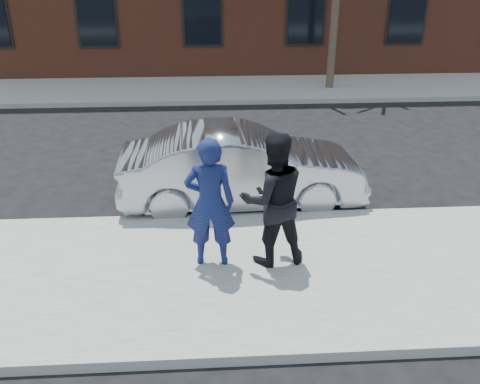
{
  "coord_description": "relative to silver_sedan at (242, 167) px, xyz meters",
  "views": [
    {
      "loc": [
        0.29,
        -6.49,
        4.35
      ],
      "look_at": [
        0.71,
        0.4,
        1.13
      ],
      "focal_mm": 38.0,
      "sensor_mm": 36.0,
      "label": 1
    }
  ],
  "objects": [
    {
      "name": "far_sidewalk",
      "position": [
        -0.86,
        8.95,
        -0.67
      ],
      "size": [
        50.0,
        3.5,
        0.15
      ],
      "primitive_type": "cube",
      "color": "gray",
      "rests_on": "ground"
    },
    {
      "name": "near_sidewalk",
      "position": [
        -0.86,
        -2.55,
        -0.67
      ],
      "size": [
        50.0,
        3.5,
        0.15
      ],
      "primitive_type": "cube",
      "color": "gray",
      "rests_on": "ground"
    },
    {
      "name": "man_peacoat",
      "position": [
        0.3,
        -2.26,
        0.42
      ],
      "size": [
        1.09,
        0.91,
        2.02
      ],
      "rotation": [
        0.0,
        0.0,
        3.3
      ],
      "color": "black",
      "rests_on": "near_sidewalk"
    },
    {
      "name": "silver_sedan",
      "position": [
        0.0,
        0.0,
        0.0
      ],
      "size": [
        4.6,
        1.78,
        1.49
      ],
      "primitive_type": "imported",
      "rotation": [
        0.0,
        0.0,
        1.61
      ],
      "color": "#999BA3",
      "rests_on": "ground"
    },
    {
      "name": "far_curb",
      "position": [
        -0.86,
        7.15,
        -0.67
      ],
      "size": [
        50.0,
        0.1,
        0.15
      ],
      "primitive_type": "cube",
      "color": "#999691",
      "rests_on": "ground"
    },
    {
      "name": "ground",
      "position": [
        -0.86,
        -2.3,
        -0.75
      ],
      "size": [
        100.0,
        100.0,
        0.0
      ],
      "primitive_type": "plane",
      "color": "black",
      "rests_on": "ground"
    },
    {
      "name": "man_hoodie",
      "position": [
        -0.61,
        -2.26,
        0.39
      ],
      "size": [
        0.74,
        0.54,
        1.97
      ],
      "rotation": [
        0.0,
        0.0,
        3.11
      ],
      "color": "navy",
      "rests_on": "near_sidewalk"
    },
    {
      "name": "near_curb",
      "position": [
        -0.86,
        -0.75,
        -0.67
      ],
      "size": [
        50.0,
        0.1,
        0.15
      ],
      "primitive_type": "cube",
      "color": "#999691",
      "rests_on": "ground"
    }
  ]
}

